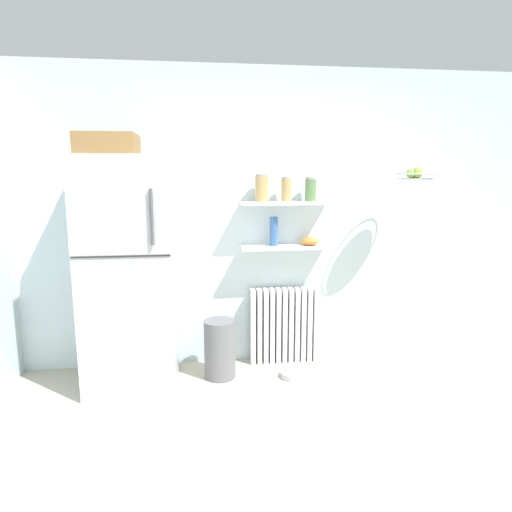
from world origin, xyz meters
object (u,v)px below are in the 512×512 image
object	(u,v)px
radiator	(284,325)
refrigerator	(129,269)
storage_jar_2	(311,189)
vase	(274,231)
shelf_bowl	(310,241)
trash_bin	(220,349)
storage_jar_1	(286,189)
storage_jar_0	(262,188)
pet_food_bowl	(293,374)
hanging_fruit_basket	(415,174)

from	to	relation	value
radiator	refrigerator	bearing A→B (deg)	-169.11
storage_jar_2	vase	size ratio (longest dim) A/B	0.81
shelf_bowl	trash_bin	xyz separation A→B (m)	(-0.82, -0.23, -0.87)
storage_jar_1	trash_bin	distance (m)	1.47
vase	trash_bin	distance (m)	1.10
storage_jar_2	vase	distance (m)	0.48
radiator	shelf_bowl	bearing A→B (deg)	-7.88
refrigerator	storage_jar_2	bearing A→B (deg)	8.30
storage_jar_0	shelf_bowl	size ratio (longest dim) A/B	1.45
refrigerator	shelf_bowl	xyz separation A→B (m)	(1.53, 0.22, 0.16)
storage_jar_0	storage_jar_2	distance (m)	0.43
refrigerator	trash_bin	distance (m)	1.00
refrigerator	pet_food_bowl	distance (m)	1.62
storage_jar_2	pet_food_bowl	world-z (taller)	storage_jar_2
radiator	pet_food_bowl	size ratio (longest dim) A/B	3.23
shelf_bowl	storage_jar_1	bearing A→B (deg)	180.00
radiator	storage_jar_0	bearing A→B (deg)	-171.99
vase	pet_food_bowl	distance (m)	1.23
storage_jar_0	vase	world-z (taller)	storage_jar_0
radiator	storage_jar_2	bearing A→B (deg)	-8.01
trash_bin	radiator	bearing A→B (deg)	23.04
shelf_bowl	trash_bin	bearing A→B (deg)	-164.58
hanging_fruit_basket	refrigerator	bearing A→B (deg)	179.38
storage_jar_2	pet_food_bowl	xyz separation A→B (m)	(-0.20, -0.32, -1.54)
trash_bin	shelf_bowl	bearing A→B (deg)	15.42
storage_jar_2	refrigerator	bearing A→B (deg)	-171.70
refrigerator	trash_bin	size ratio (longest dim) A/B	4.01
trash_bin	pet_food_bowl	size ratio (longest dim) A/B	2.34
shelf_bowl	hanging_fruit_basket	size ratio (longest dim) A/B	0.46
trash_bin	vase	bearing A→B (deg)	24.52
storage_jar_1	shelf_bowl	xyz separation A→B (m)	(0.22, 0.00, -0.45)
storage_jar_0	shelf_bowl	world-z (taller)	storage_jar_0
vase	storage_jar_0	bearing A→B (deg)	180.00
radiator	storage_jar_2	distance (m)	1.24
refrigerator	pet_food_bowl	xyz separation A→B (m)	(1.33, -0.09, -0.93)
shelf_bowl	hanging_fruit_basket	distance (m)	1.03
pet_food_bowl	hanging_fruit_basket	distance (m)	1.96
storage_jar_0	storage_jar_2	world-z (taller)	storage_jar_0
storage_jar_0	pet_food_bowl	xyz separation A→B (m)	(0.23, -0.32, -1.56)
storage_jar_1	storage_jar_2	xyz separation A→B (m)	(0.21, 0.00, -0.00)
radiator	storage_jar_0	size ratio (longest dim) A/B	2.99
refrigerator	storage_jar_1	world-z (taller)	refrigerator
radiator	storage_jar_1	world-z (taller)	storage_jar_1
storage_jar_2	hanging_fruit_basket	bearing A→B (deg)	-16.87
storage_jar_2	hanging_fruit_basket	size ratio (longest dim) A/B	0.59
refrigerator	hanging_fruit_basket	size ratio (longest dim) A/B	5.74
storage_jar_1	hanging_fruit_basket	xyz separation A→B (m)	(1.03, -0.25, 0.13)
refrigerator	storage_jar_1	xyz separation A→B (m)	(1.31, 0.22, 0.62)
radiator	hanging_fruit_basket	bearing A→B (deg)	-15.09
refrigerator	hanging_fruit_basket	world-z (taller)	refrigerator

